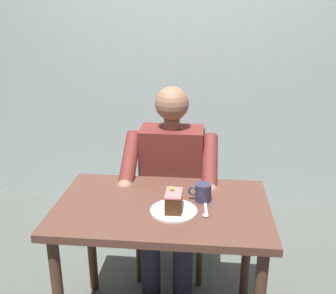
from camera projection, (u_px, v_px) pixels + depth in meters
The scene contains 8 objects.
cafe_rear_panel at pixel (184, 19), 2.95m from camera, with size 6.40×0.12×3.00m, color #A5B2B1.
dining_table at pixel (162, 223), 1.84m from camera, with size 1.00×0.63×0.72m.
chair at pixel (173, 193), 2.45m from camera, with size 0.42×0.42×0.88m.
seated_person at pixel (170, 187), 2.24m from camera, with size 0.53×0.58×1.17m.
dessert_plate at pixel (174, 211), 1.74m from camera, with size 0.21×0.21×0.01m, color silver.
cake_slice at pixel (174, 201), 1.73m from camera, with size 0.07×0.12×0.11m.
coffee_cup at pixel (203, 192), 1.83m from camera, with size 0.11×0.08×0.09m.
dessert_spoon at pixel (206, 212), 1.74m from camera, with size 0.03×0.14×0.01m.
Camera 1 is at (-0.19, 1.60, 1.58)m, focal length 41.54 mm.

